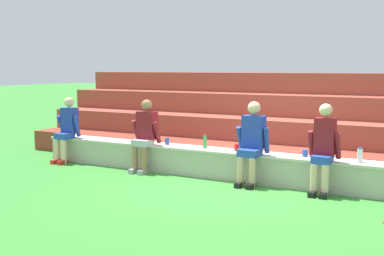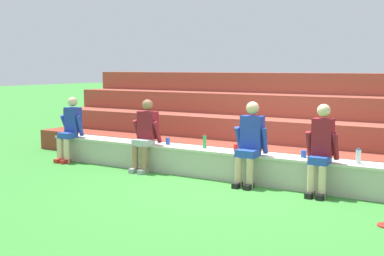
{
  "view_description": "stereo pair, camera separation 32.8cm",
  "coord_description": "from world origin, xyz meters",
  "px_view_note": "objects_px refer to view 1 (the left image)",
  "views": [
    {
      "loc": [
        3.07,
        -7.32,
        1.9
      ],
      "look_at": [
        -1.11,
        0.23,
        0.84
      ],
      "focal_mm": 45.66,
      "sensor_mm": 36.0,
      "label": 1
    },
    {
      "loc": [
        3.35,
        -7.16,
        1.9
      ],
      "look_at": [
        -1.11,
        0.23,
        0.84
      ],
      "focal_mm": 45.66,
      "sensor_mm": 36.0,
      "label": 2
    }
  ],
  "objects_px": {
    "water_bottle_mid_right": "(205,141)",
    "plastic_cup_middle": "(305,153)",
    "plastic_cup_right_end": "(167,141)",
    "plastic_cup_left_end": "(237,147)",
    "person_far_left": "(67,128)",
    "person_center": "(252,141)",
    "water_bottle_center_gap": "(360,155)",
    "person_left_of_center": "(145,134)",
    "person_right_of_center": "(323,147)"
  },
  "relations": [
    {
      "from": "person_far_left",
      "to": "person_center",
      "type": "xyz_separation_m",
      "value": [
        4.0,
        -0.0,
        0.04
      ]
    },
    {
      "from": "person_far_left",
      "to": "person_center",
      "type": "distance_m",
      "value": 4.0
    },
    {
      "from": "plastic_cup_middle",
      "to": "person_center",
      "type": "bearing_deg",
      "value": -159.98
    },
    {
      "from": "person_far_left",
      "to": "person_center",
      "type": "height_order",
      "value": "person_center"
    },
    {
      "from": "person_center",
      "to": "water_bottle_center_gap",
      "type": "height_order",
      "value": "person_center"
    },
    {
      "from": "person_far_left",
      "to": "person_right_of_center",
      "type": "bearing_deg",
      "value": -0.33
    },
    {
      "from": "person_center",
      "to": "water_bottle_center_gap",
      "type": "relative_size",
      "value": 6.1
    },
    {
      "from": "person_right_of_center",
      "to": "plastic_cup_left_end",
      "type": "distance_m",
      "value": 1.58
    },
    {
      "from": "person_left_of_center",
      "to": "plastic_cup_left_end",
      "type": "xyz_separation_m",
      "value": [
        1.73,
        0.25,
        -0.16
      ]
    },
    {
      "from": "water_bottle_mid_right",
      "to": "person_center",
      "type": "bearing_deg",
      "value": -14.27
    },
    {
      "from": "person_center",
      "to": "water_bottle_mid_right",
      "type": "relative_size",
      "value": 5.44
    },
    {
      "from": "person_right_of_center",
      "to": "water_bottle_mid_right",
      "type": "xyz_separation_m",
      "value": [
        -2.15,
        0.28,
        -0.11
      ]
    },
    {
      "from": "plastic_cup_right_end",
      "to": "plastic_cup_middle",
      "type": "relative_size",
      "value": 1.11
    },
    {
      "from": "water_bottle_mid_right",
      "to": "plastic_cup_middle",
      "type": "height_order",
      "value": "water_bottle_mid_right"
    },
    {
      "from": "water_bottle_center_gap",
      "to": "plastic_cup_right_end",
      "type": "height_order",
      "value": "water_bottle_center_gap"
    },
    {
      "from": "plastic_cup_left_end",
      "to": "plastic_cup_middle",
      "type": "bearing_deg",
      "value": 1.13
    },
    {
      "from": "person_center",
      "to": "person_right_of_center",
      "type": "height_order",
      "value": "person_right_of_center"
    },
    {
      "from": "person_right_of_center",
      "to": "plastic_cup_right_end",
      "type": "distance_m",
      "value": 2.97
    },
    {
      "from": "water_bottle_mid_right",
      "to": "plastic_cup_right_end",
      "type": "height_order",
      "value": "water_bottle_mid_right"
    },
    {
      "from": "person_far_left",
      "to": "plastic_cup_right_end",
      "type": "relative_size",
      "value": 10.68
    },
    {
      "from": "person_far_left",
      "to": "plastic_cup_middle",
      "type": "relative_size",
      "value": 11.89
    },
    {
      "from": "person_right_of_center",
      "to": "plastic_cup_middle",
      "type": "relative_size",
      "value": 12.42
    },
    {
      "from": "person_center",
      "to": "plastic_cup_middle",
      "type": "bearing_deg",
      "value": 20.02
    },
    {
      "from": "person_center",
      "to": "plastic_cup_middle",
      "type": "height_order",
      "value": "person_center"
    },
    {
      "from": "person_right_of_center",
      "to": "plastic_cup_right_end",
      "type": "xyz_separation_m",
      "value": [
        -2.95,
        0.29,
        -0.16
      ]
    },
    {
      "from": "person_left_of_center",
      "to": "person_right_of_center",
      "type": "distance_m",
      "value": 3.27
    },
    {
      "from": "person_far_left",
      "to": "water_bottle_center_gap",
      "type": "relative_size",
      "value": 5.87
    },
    {
      "from": "plastic_cup_left_end",
      "to": "plastic_cup_right_end",
      "type": "bearing_deg",
      "value": -179.96
    },
    {
      "from": "plastic_cup_left_end",
      "to": "person_center",
      "type": "bearing_deg",
      "value": -35.14
    },
    {
      "from": "person_far_left",
      "to": "person_right_of_center",
      "type": "distance_m",
      "value": 5.17
    },
    {
      "from": "plastic_cup_left_end",
      "to": "plastic_cup_middle",
      "type": "distance_m",
      "value": 1.18
    },
    {
      "from": "person_center",
      "to": "plastic_cup_right_end",
      "type": "relative_size",
      "value": 11.09
    },
    {
      "from": "plastic_cup_left_end",
      "to": "person_right_of_center",
      "type": "bearing_deg",
      "value": -10.8
    },
    {
      "from": "water_bottle_center_gap",
      "to": "plastic_cup_middle",
      "type": "bearing_deg",
      "value": 175.87
    },
    {
      "from": "person_center",
      "to": "plastic_cup_middle",
      "type": "xyz_separation_m",
      "value": [
        0.8,
        0.29,
        -0.18
      ]
    },
    {
      "from": "person_far_left",
      "to": "plastic_cup_middle",
      "type": "xyz_separation_m",
      "value": [
        4.8,
        0.29,
        -0.14
      ]
    },
    {
      "from": "plastic_cup_right_end",
      "to": "plastic_cup_left_end",
      "type": "height_order",
      "value": "plastic_cup_right_end"
    },
    {
      "from": "person_right_of_center",
      "to": "water_bottle_center_gap",
      "type": "height_order",
      "value": "person_right_of_center"
    },
    {
      "from": "person_center",
      "to": "plastic_cup_left_end",
      "type": "xyz_separation_m",
      "value": [
        -0.38,
        0.27,
        -0.18
      ]
    },
    {
      "from": "person_far_left",
      "to": "plastic_cup_right_end",
      "type": "height_order",
      "value": "person_far_left"
    },
    {
      "from": "person_right_of_center",
      "to": "water_bottle_mid_right",
      "type": "distance_m",
      "value": 2.17
    },
    {
      "from": "person_left_of_center",
      "to": "person_center",
      "type": "xyz_separation_m",
      "value": [
        2.11,
        -0.02,
        0.02
      ]
    },
    {
      "from": "person_center",
      "to": "plastic_cup_middle",
      "type": "distance_m",
      "value": 0.87
    },
    {
      "from": "person_center",
      "to": "plastic_cup_left_end",
      "type": "relative_size",
      "value": 11.83
    },
    {
      "from": "person_left_of_center",
      "to": "plastic_cup_middle",
      "type": "distance_m",
      "value": 2.92
    },
    {
      "from": "plastic_cup_right_end",
      "to": "plastic_cup_left_end",
      "type": "relative_size",
      "value": 1.07
    },
    {
      "from": "water_bottle_center_gap",
      "to": "person_left_of_center",
      "type": "bearing_deg",
      "value": -176.73
    },
    {
      "from": "person_left_of_center",
      "to": "plastic_cup_middle",
      "type": "relative_size",
      "value": 12.01
    },
    {
      "from": "person_center",
      "to": "plastic_cup_right_end",
      "type": "distance_m",
      "value": 1.81
    },
    {
      "from": "water_bottle_mid_right",
      "to": "plastic_cup_middle",
      "type": "relative_size",
      "value": 2.27
    }
  ]
}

